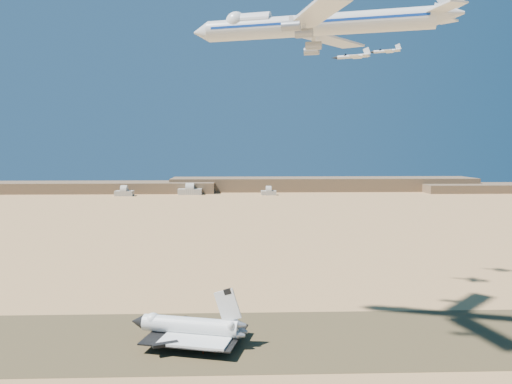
{
  "coord_description": "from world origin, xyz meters",
  "views": [
    {
      "loc": [
        2.02,
        -151.83,
        60.03
      ],
      "look_at": [
        7.64,
        8.0,
        45.73
      ],
      "focal_mm": 35.0,
      "sensor_mm": 36.0,
      "label": 1
    }
  ],
  "objects_px": {
    "crew_c": "(203,351)",
    "chase_jet_d": "(386,51)",
    "carrier_747": "(308,25)",
    "crew_a": "(215,349)",
    "crew_b": "(215,350)",
    "chase_jet_c": "(352,56)",
    "shuttle": "(190,328)"
  },
  "relations": [
    {
      "from": "carrier_747",
      "to": "chase_jet_c",
      "type": "distance_m",
      "value": 53.92
    },
    {
      "from": "chase_jet_c",
      "to": "chase_jet_d",
      "type": "relative_size",
      "value": 1.13
    },
    {
      "from": "chase_jet_c",
      "to": "chase_jet_d",
      "type": "xyz_separation_m",
      "value": [
        18.49,
        16.67,
        5.37
      ]
    },
    {
      "from": "crew_a",
      "to": "shuttle",
      "type": "bearing_deg",
      "value": 52.85
    },
    {
      "from": "crew_a",
      "to": "crew_b",
      "type": "height_order",
      "value": "crew_a"
    },
    {
      "from": "shuttle",
      "to": "crew_c",
      "type": "relative_size",
      "value": 22.53
    },
    {
      "from": "carrier_747",
      "to": "chase_jet_d",
      "type": "relative_size",
      "value": 6.02
    },
    {
      "from": "shuttle",
      "to": "crew_a",
      "type": "relative_size",
      "value": 23.34
    },
    {
      "from": "crew_c",
      "to": "chase_jet_d",
      "type": "distance_m",
      "value": 147.58
    },
    {
      "from": "chase_jet_c",
      "to": "chase_jet_d",
      "type": "bearing_deg",
      "value": 67.93
    },
    {
      "from": "crew_a",
      "to": "chase_jet_c",
      "type": "distance_m",
      "value": 124.5
    },
    {
      "from": "carrier_747",
      "to": "crew_b",
      "type": "height_order",
      "value": "carrier_747"
    },
    {
      "from": "shuttle",
      "to": "chase_jet_d",
      "type": "distance_m",
      "value": 143.27
    },
    {
      "from": "crew_b",
      "to": "chase_jet_c",
      "type": "xyz_separation_m",
      "value": [
        52.73,
        60.54,
        95.56
      ]
    },
    {
      "from": "shuttle",
      "to": "chase_jet_c",
      "type": "bearing_deg",
      "value": 55.26
    },
    {
      "from": "crew_a",
      "to": "crew_b",
      "type": "bearing_deg",
      "value": -173.65
    },
    {
      "from": "shuttle",
      "to": "crew_a",
      "type": "height_order",
      "value": "shuttle"
    },
    {
      "from": "crew_b",
      "to": "chase_jet_d",
      "type": "distance_m",
      "value": 145.68
    },
    {
      "from": "chase_jet_d",
      "to": "chase_jet_c",
      "type": "bearing_deg",
      "value": -113.24
    },
    {
      "from": "chase_jet_c",
      "to": "crew_b",
      "type": "bearing_deg",
      "value": -105.17
    },
    {
      "from": "carrier_747",
      "to": "chase_jet_c",
      "type": "bearing_deg",
      "value": 80.08
    },
    {
      "from": "carrier_747",
      "to": "chase_jet_d",
      "type": "distance_m",
      "value": 77.84
    },
    {
      "from": "crew_b",
      "to": "crew_c",
      "type": "relative_size",
      "value": 0.96
    },
    {
      "from": "crew_c",
      "to": "chase_jet_c",
      "type": "bearing_deg",
      "value": -99.62
    },
    {
      "from": "carrier_747",
      "to": "chase_jet_c",
      "type": "height_order",
      "value": "carrier_747"
    },
    {
      "from": "crew_c",
      "to": "crew_b",
      "type": "bearing_deg",
      "value": -140.67
    },
    {
      "from": "crew_a",
      "to": "chase_jet_c",
      "type": "bearing_deg",
      "value": -37.9
    },
    {
      "from": "carrier_747",
      "to": "crew_a",
      "type": "bearing_deg",
      "value": -140.07
    },
    {
      "from": "carrier_747",
      "to": "crew_c",
      "type": "relative_size",
      "value": 49.08
    },
    {
      "from": "chase_jet_c",
      "to": "shuttle",
      "type": "bearing_deg",
      "value": -113.1
    },
    {
      "from": "crew_b",
      "to": "chase_jet_c",
      "type": "height_order",
      "value": "chase_jet_c"
    },
    {
      "from": "shuttle",
      "to": "chase_jet_d",
      "type": "relative_size",
      "value": 2.76
    }
  ]
}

